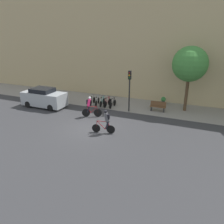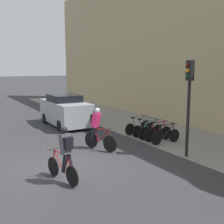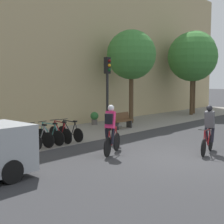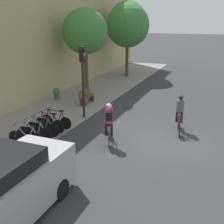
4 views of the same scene
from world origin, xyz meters
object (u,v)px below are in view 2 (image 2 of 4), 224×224
(cyclist_pink, at_px, (97,128))
(parked_bike_1, at_px, (144,129))
(parked_bike_4, at_px, (166,135))
(traffic_light_pole, at_px, (189,91))
(parked_bike_3, at_px, (158,133))
(parked_bike_0, at_px, (137,127))
(parked_car, at_px, (65,111))
(cyclist_grey, at_px, (65,153))
(parked_bike_2, at_px, (150,131))

(cyclist_pink, bearing_deg, parked_bike_1, 105.60)
(parked_bike_4, height_order, traffic_light_pole, traffic_light_pole)
(parked_bike_3, bearing_deg, parked_bike_1, -179.95)
(cyclist_pink, bearing_deg, parked_bike_0, 114.59)
(parked_bike_0, height_order, parked_bike_1, same)
(parked_bike_0, bearing_deg, parked_car, -148.09)
(cyclist_grey, xyz_separation_m, parked_bike_0, (-4.05, 5.57, -0.56))
(parked_bike_1, distance_m, traffic_light_pole, 4.18)
(parked_bike_3, relative_size, parked_car, 0.38)
(cyclist_pink, relative_size, parked_bike_3, 1.11)
(parked_bike_1, relative_size, parked_bike_2, 0.99)
(parked_bike_0, xyz_separation_m, parked_bike_4, (2.22, -0.00, -0.00))
(parked_bike_4, bearing_deg, parked_bike_3, 179.79)
(parked_bike_4, bearing_deg, cyclist_pink, -104.31)
(parked_bike_0, bearing_deg, parked_bike_2, 0.04)
(parked_bike_1, height_order, parked_car, parked_car)
(cyclist_grey, height_order, traffic_light_pole, traffic_light_pole)
(parked_bike_1, distance_m, parked_bike_2, 0.55)
(parked_bike_1, xyz_separation_m, parked_car, (-4.51, -2.46, 0.51))
(parked_bike_2, bearing_deg, parked_bike_3, 0.09)
(cyclist_grey, relative_size, parked_bike_4, 1.05)
(parked_bike_0, distance_m, parked_bike_2, 1.11)
(parked_bike_2, height_order, parked_bike_4, parked_bike_2)
(cyclist_grey, bearing_deg, traffic_light_pole, 89.81)
(parked_bike_1, xyz_separation_m, parked_bike_2, (0.55, 0.00, 0.00))
(parked_bike_2, relative_size, parked_car, 0.38)
(cyclist_grey, distance_m, parked_bike_3, 6.09)
(cyclist_pink, bearing_deg, parked_bike_3, 85.64)
(parked_bike_0, distance_m, parked_bike_4, 2.22)
(parked_bike_2, distance_m, parked_bike_3, 0.55)
(cyclist_pink, distance_m, parked_bike_2, 3.18)
(cyclist_grey, height_order, parked_bike_4, cyclist_grey)
(cyclist_grey, bearing_deg, parked_bike_1, 122.08)
(cyclist_pink, distance_m, parked_car, 5.42)
(cyclist_grey, bearing_deg, parked_bike_3, 113.18)
(parked_bike_3, relative_size, parked_bike_4, 0.97)
(cyclist_grey, distance_m, parked_bike_2, 6.33)
(cyclist_grey, xyz_separation_m, parked_bike_2, (-2.94, 5.57, -0.56))
(parked_bike_1, height_order, parked_bike_4, parked_bike_1)
(parked_bike_2, bearing_deg, parked_car, -154.06)
(cyclist_pink, relative_size, parked_bike_2, 1.11)
(cyclist_grey, height_order, parked_bike_3, cyclist_grey)
(cyclist_grey, height_order, parked_bike_2, cyclist_grey)
(parked_bike_0, height_order, parked_bike_4, parked_bike_0)
(parked_bike_3, height_order, parked_bike_4, parked_bike_3)
(cyclist_pink, height_order, parked_bike_2, cyclist_pink)
(parked_bike_3, bearing_deg, parked_bike_2, -179.91)
(traffic_light_pole, relative_size, parked_car, 0.87)
(parked_bike_0, xyz_separation_m, traffic_light_pole, (4.06, -0.55, 2.20))
(parked_bike_3, xyz_separation_m, parked_car, (-5.62, -2.46, 0.50))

